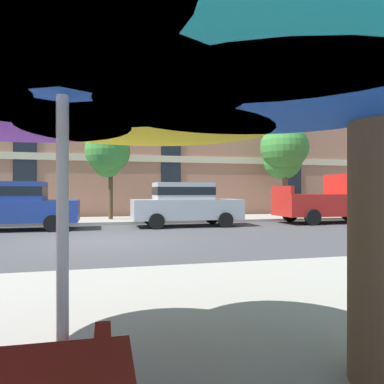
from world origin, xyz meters
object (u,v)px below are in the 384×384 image
(sedan_silver, at_px, (185,203))
(sedan_blue, at_px, (14,204))
(patio_umbrella, at_px, (62,53))
(street_tree_right, at_px, (284,151))
(street_tree_middle, at_px, (109,154))
(pickup_red, at_px, (337,200))

(sedan_silver, bearing_deg, sedan_blue, 180.00)
(patio_umbrella, bearing_deg, sedan_silver, 74.22)
(sedan_blue, height_order, street_tree_right, street_tree_right)
(sedan_silver, relative_size, street_tree_middle, 1.01)
(pickup_red, bearing_deg, street_tree_right, 103.40)
(street_tree_right, bearing_deg, pickup_red, -76.60)
(sedan_blue, height_order, patio_umbrella, patio_umbrella)
(pickup_red, height_order, patio_umbrella, patio_umbrella)
(sedan_silver, height_order, street_tree_right, street_tree_right)
(sedan_blue, xyz_separation_m, pickup_red, (13.48, 0.00, 0.08))
(sedan_silver, distance_m, patio_umbrella, 13.25)
(patio_umbrella, bearing_deg, street_tree_middle, 87.69)
(sedan_silver, distance_m, street_tree_middle, 4.77)
(street_tree_middle, distance_m, street_tree_right, 9.24)
(street_tree_middle, relative_size, street_tree_right, 0.86)
(pickup_red, bearing_deg, street_tree_middle, 163.30)
(sedan_blue, height_order, street_tree_middle, street_tree_middle)
(sedan_blue, relative_size, street_tree_right, 0.87)
(pickup_red, relative_size, street_tree_middle, 1.18)
(street_tree_right, height_order, patio_umbrella, street_tree_right)
(street_tree_middle, bearing_deg, street_tree_right, 2.21)
(patio_umbrella, bearing_deg, street_tree_right, 58.46)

